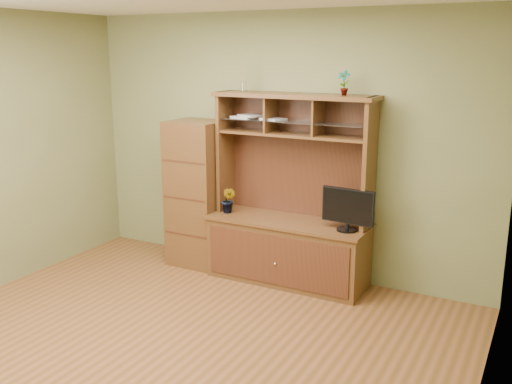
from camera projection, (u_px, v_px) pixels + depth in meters
The scene contains 8 objects.
room at pixel (163, 183), 4.21m from camera, with size 4.54×4.04×2.74m.
media_hutch at pixel (289, 231), 5.78m from camera, with size 1.66×0.61×1.90m.
monitor at pixel (348, 209), 5.34m from camera, with size 0.51×0.20×0.40m.
orchid_plant at pixel (229, 200), 5.94m from camera, with size 0.15×0.12×0.28m, color #30511B.
top_plant at pixel (344, 83), 5.26m from camera, with size 0.12×0.08×0.23m, color #275D20.
reed_diffuser at pixel (244, 80), 5.74m from camera, with size 0.06×0.06×0.29m.
magazines at pixel (255, 117), 5.77m from camera, with size 0.61×0.24×0.04m.
side_cabinet at pixel (198, 193), 6.21m from camera, with size 0.57×0.51×1.58m.
Camera 1 is at (2.53, -3.30, 2.30)m, focal length 40.00 mm.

